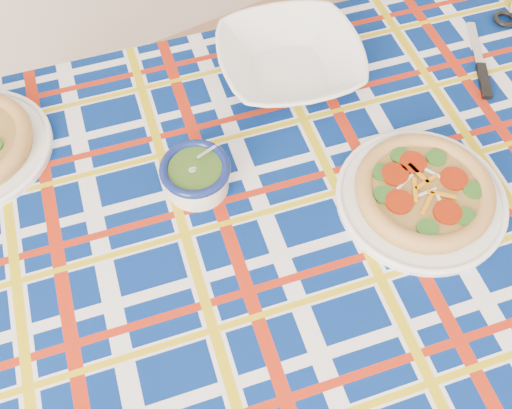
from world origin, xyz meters
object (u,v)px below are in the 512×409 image
dining_table (307,244)px  main_focaccia_plate (424,191)px  pesto_bowl (196,174)px  serving_bowl (290,62)px

dining_table → main_focaccia_plate: size_ratio=5.89×
main_focaccia_plate → dining_table: bearing=162.5°
pesto_bowl → serving_bowl: 0.34m
dining_table → pesto_bowl: 0.26m
pesto_bowl → dining_table: bearing=-51.6°
dining_table → serving_bowl: 0.39m
dining_table → serving_bowl: size_ratio=6.33×
pesto_bowl → serving_bowl: pesto_bowl is taller
main_focaccia_plate → serving_bowl: (-0.04, 0.40, 0.01)m
pesto_bowl → serving_bowl: size_ratio=0.43×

